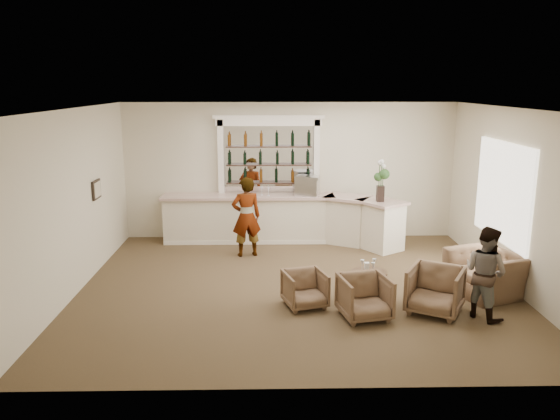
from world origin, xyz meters
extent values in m
plane|color=brown|center=(0.00, 0.00, 0.00)|extent=(8.00, 8.00, 0.00)
cube|color=beige|center=(0.00, 3.50, 1.65)|extent=(8.00, 0.04, 3.30)
cube|color=beige|center=(-4.00, 0.00, 1.65)|extent=(0.04, 7.00, 3.30)
cube|color=beige|center=(4.00, 0.00, 1.65)|extent=(0.04, 7.00, 3.30)
cube|color=white|center=(0.00, 0.00, 3.30)|extent=(8.00, 7.00, 0.04)
cube|color=white|center=(3.97, 0.50, 1.70)|extent=(0.05, 2.40, 1.90)
cube|color=black|center=(-3.97, 1.20, 1.65)|extent=(0.04, 0.46, 0.38)
cube|color=beige|center=(-3.94, 1.20, 1.65)|extent=(0.01, 0.38, 0.30)
cube|color=white|center=(-1.00, 3.15, 0.54)|extent=(4.00, 0.70, 1.08)
cube|color=beige|center=(-1.00, 3.13, 1.11)|extent=(4.10, 0.82, 0.06)
cube|color=white|center=(1.35, 2.92, 0.54)|extent=(1.12, 1.04, 1.08)
cube|color=beige|center=(1.35, 2.90, 1.11)|extent=(1.27, 1.19, 0.06)
cube|color=white|center=(2.05, 2.40, 0.54)|extent=(1.08, 1.14, 1.08)
cube|color=beige|center=(2.05, 2.38, 1.11)|extent=(1.24, 1.29, 0.06)
cube|color=white|center=(-1.00, 2.82, 0.05)|extent=(4.00, 0.06, 0.10)
cube|color=white|center=(-0.50, 3.48, 1.95)|extent=(2.15, 0.02, 1.65)
cube|color=white|center=(-1.65, 3.42, 1.45)|extent=(0.14, 0.16, 2.90)
cube|color=white|center=(0.65, 3.42, 1.45)|extent=(0.14, 0.16, 2.90)
cube|color=white|center=(-0.50, 3.42, 2.84)|extent=(2.52, 0.16, 0.18)
cube|color=white|center=(-0.50, 3.42, 2.96)|extent=(2.64, 0.20, 0.08)
cube|color=#332119|center=(-0.50, 3.37, 1.38)|extent=(2.05, 0.20, 0.03)
cube|color=#332119|center=(-0.50, 3.37, 1.82)|extent=(2.05, 0.20, 0.03)
cube|color=#332119|center=(-0.50, 3.37, 2.26)|extent=(2.05, 0.20, 0.03)
cylinder|color=#523723|center=(1.25, -0.58, 0.25)|extent=(0.64, 0.64, 0.50)
imported|color=gray|center=(-1.00, 1.96, 0.89)|extent=(0.73, 0.57, 1.77)
imported|color=gray|center=(2.98, -1.39, 0.76)|extent=(0.89, 0.94, 1.52)
imported|color=brown|center=(0.10, -0.91, 0.31)|extent=(0.84, 0.85, 0.62)
imported|color=brown|center=(1.04, -1.39, 0.35)|extent=(0.90, 0.92, 0.71)
imported|color=brown|center=(2.24, -1.21, 0.39)|extent=(1.15, 1.16, 0.78)
imported|color=brown|center=(3.40, -0.39, 0.39)|extent=(1.40, 1.48, 0.77)
cube|color=silver|center=(0.41, 3.06, 1.37)|extent=(0.63, 0.57, 0.47)
cube|color=black|center=(2.00, 2.31, 1.32)|extent=(0.16, 0.16, 0.36)
cube|color=white|center=(1.23, -0.44, 0.56)|extent=(0.08, 0.08, 0.12)
camera|label=1|loc=(-0.50, -9.63, 3.72)|focal=35.00mm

